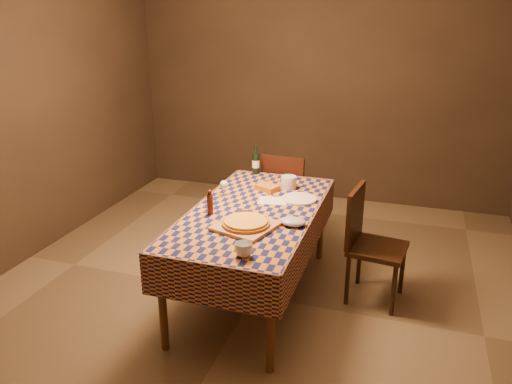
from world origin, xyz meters
TOP-DOWN VIEW (x-y plane):
  - room at (0.00, 0.00)m, footprint 5.00×5.10m
  - dining_table at (0.00, 0.00)m, footprint 0.94×1.84m
  - cutting_board at (0.05, -0.33)m, footprint 0.48×0.48m
  - pizza at (0.05, -0.33)m, footprint 0.40×0.40m
  - pepper_mill at (-0.29, -0.18)m, footprint 0.06×0.06m
  - bowl at (-0.01, -0.19)m, footprint 0.15×0.15m
  - wine_glass at (-0.33, 0.21)m, footprint 0.08×0.08m
  - wine_bottle at (-0.27, 0.87)m, footprint 0.09×0.09m
  - deli_tub at (0.13, 0.56)m, footprint 0.15×0.15m
  - takeout_container at (-0.03, 0.46)m, footprint 0.22×0.19m
  - white_plate at (0.28, 0.32)m, footprint 0.30×0.30m
  - tumbler at (0.18, -0.75)m, footprint 0.13×0.13m
  - flour_patch at (0.08, 0.23)m, footprint 0.26×0.21m
  - flour_bag at (0.36, -0.19)m, footprint 0.23×0.21m
  - chair_far at (-0.02, 1.08)m, footprint 0.45×0.46m
  - chair_right at (0.86, 0.29)m, footprint 0.48×0.47m

SIDE VIEW (x-z plane):
  - chair_far at x=-0.02m, z-range 0.06..0.99m
  - chair_right at x=0.86m, z-range 0.06..0.99m
  - dining_table at x=0.00m, z-range 0.31..1.08m
  - flour_patch at x=0.08m, z-range 0.77..0.77m
  - white_plate at x=0.28m, z-range 0.77..0.79m
  - cutting_board at x=0.05m, z-range 0.77..0.79m
  - bowl at x=-0.01m, z-range 0.77..0.81m
  - takeout_container at x=-0.03m, z-range 0.77..0.82m
  - flour_bag at x=0.36m, z-range 0.77..0.82m
  - pizza at x=0.05m, z-range 0.79..0.83m
  - tumbler at x=0.18m, z-range 0.77..0.86m
  - deli_tub at x=0.13m, z-range 0.77..0.88m
  - pepper_mill at x=-0.29m, z-range 0.76..0.96m
  - wine_glass at x=-0.33m, z-range 0.80..0.94m
  - wine_bottle at x=-0.27m, z-range 0.74..1.01m
  - room at x=0.00m, z-range 0.00..2.70m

